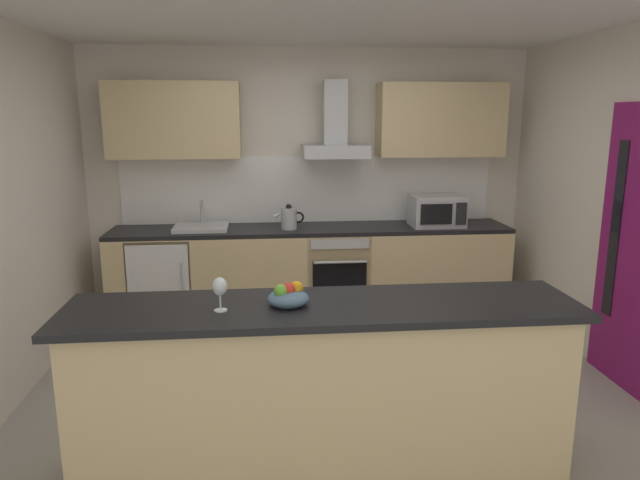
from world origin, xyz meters
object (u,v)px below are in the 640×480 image
(refrigerator, at_px, (164,279))
(microwave, at_px, (437,211))
(wine_glass, at_px, (220,288))
(sink, at_px, (201,227))
(fruit_bowl, at_px, (288,297))
(range_hood, at_px, (335,133))
(kettle, at_px, (289,218))
(oven, at_px, (336,271))

(refrigerator, distance_m, microwave, 2.71)
(refrigerator, distance_m, wine_glass, 2.73)
(microwave, xyz_separation_m, sink, (-2.26, 0.04, -0.12))
(refrigerator, distance_m, fruit_bowl, 2.77)
(refrigerator, xyz_separation_m, fruit_bowl, (1.09, -2.48, 0.60))
(range_hood, bearing_deg, microwave, -9.13)
(refrigerator, relative_size, microwave, 1.70)
(sink, distance_m, fruit_bowl, 2.59)
(kettle, xyz_separation_m, fruit_bowl, (-0.11, -2.45, 0.02))
(kettle, height_order, wine_glass, wine_glass)
(range_hood, distance_m, fruit_bowl, 2.78)
(oven, xyz_separation_m, range_hood, (0.00, 0.13, 1.33))
(microwave, relative_size, sink, 1.00)
(wine_glass, bearing_deg, refrigerator, 106.19)
(oven, xyz_separation_m, sink, (-1.28, 0.01, 0.47))
(refrigerator, xyz_separation_m, range_hood, (1.65, 0.13, 1.36))
(refrigerator, relative_size, fruit_bowl, 3.86)
(oven, height_order, range_hood, range_hood)
(sink, distance_m, kettle, 0.83)
(sink, xyz_separation_m, wine_glass, (0.36, -2.55, 0.17))
(range_hood, bearing_deg, wine_glass, -108.92)
(sink, bearing_deg, fruit_bowl, -73.98)
(fruit_bowl, bearing_deg, sink, 106.02)
(kettle, bearing_deg, fruit_bowl, -92.61)
(microwave, xyz_separation_m, wine_glass, (-1.90, -2.51, 0.05))
(kettle, bearing_deg, sink, 176.91)
(oven, bearing_deg, refrigerator, -179.91)
(sink, relative_size, range_hood, 0.69)
(range_hood, bearing_deg, fruit_bowl, -102.22)
(oven, xyz_separation_m, fruit_bowl, (-0.57, -2.48, 0.56))
(refrigerator, height_order, wine_glass, wine_glass)
(oven, relative_size, kettle, 2.77)
(refrigerator, height_order, range_hood, range_hood)
(refrigerator, bearing_deg, kettle, -1.48)
(refrigerator, xyz_separation_m, microwave, (2.63, -0.03, 0.62))
(sink, height_order, range_hood, range_hood)
(oven, bearing_deg, kettle, -175.75)
(oven, distance_m, sink, 1.36)
(fruit_bowl, bearing_deg, kettle, 87.39)
(microwave, height_order, kettle, microwave)
(oven, height_order, wine_glass, wine_glass)
(refrigerator, relative_size, wine_glass, 4.78)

